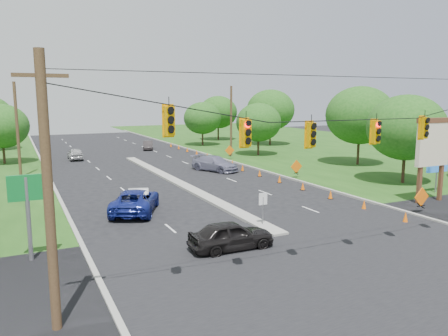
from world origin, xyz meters
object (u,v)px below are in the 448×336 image
black_sedan (231,235)px  white_sedan (139,197)px  pylon_sign (433,147)px  blue_pickup (135,201)px

black_sedan → white_sedan: black_sedan is taller
pylon_sign → blue_pickup: size_ratio=1.09×
white_sedan → blue_pickup: (-0.66, -1.64, 0.13)m
pylon_sign → white_sedan: size_ratio=1.55×
black_sedan → white_sedan: (-1.83, 10.82, -0.09)m
pylon_sign → white_sedan: bearing=157.7°
black_sedan → pylon_sign: bearing=-80.0°
blue_pickup → white_sedan: bearing=-87.4°
pylon_sign → black_sedan: pylon_sign is taller
white_sedan → blue_pickup: size_ratio=0.70×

